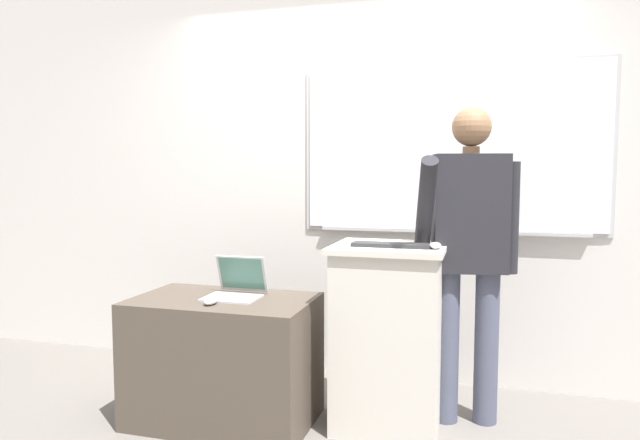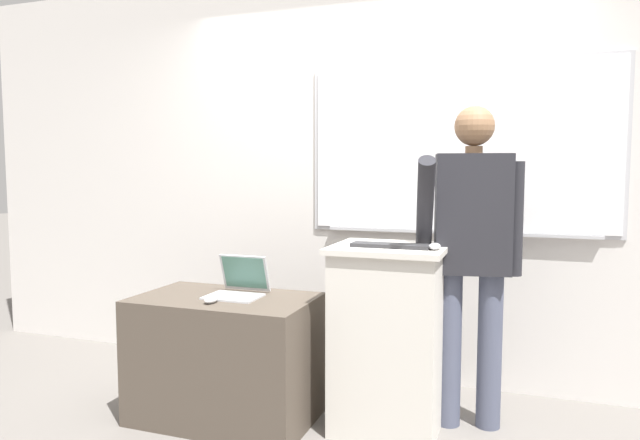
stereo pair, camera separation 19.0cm
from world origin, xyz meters
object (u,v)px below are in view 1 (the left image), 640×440
at_px(wireless_keyboard, 391,245).
at_px(computer_mouse_by_keyboard, 435,245).
at_px(lectern_podium, 388,336).
at_px(laptop, 238,284).
at_px(person_presenter, 469,244).
at_px(computer_mouse_by_laptop, 211,301).
at_px(side_desk, 224,360).

distance_m(wireless_keyboard, computer_mouse_by_keyboard, 0.23).
xyz_separation_m(lectern_podium, laptop, (-0.84, -0.11, 0.26)).
distance_m(lectern_podium, person_presenter, 0.67).
relative_size(lectern_podium, wireless_keyboard, 2.45).
height_order(person_presenter, computer_mouse_by_laptop, person_presenter).
bearing_deg(lectern_podium, wireless_keyboard, -72.77).
bearing_deg(person_presenter, laptop, -178.74).
xyz_separation_m(lectern_podium, computer_mouse_by_keyboard, (0.25, -0.08, 0.51)).
height_order(side_desk, wireless_keyboard, wireless_keyboard).
relative_size(side_desk, laptop, 3.34).
xyz_separation_m(side_desk, person_presenter, (1.30, 0.35, 0.65)).
xyz_separation_m(computer_mouse_by_laptop, computer_mouse_by_keyboard, (1.13, 0.26, 0.30)).
bearing_deg(side_desk, computer_mouse_by_laptop, -88.75).
distance_m(lectern_podium, computer_mouse_by_keyboard, 0.58).
bearing_deg(computer_mouse_by_laptop, lectern_podium, 21.19).
distance_m(side_desk, laptop, 0.43).
xyz_separation_m(person_presenter, laptop, (-1.24, -0.27, -0.24)).
height_order(computer_mouse_by_laptop, computer_mouse_by_keyboard, computer_mouse_by_keyboard).
xyz_separation_m(person_presenter, wireless_keyboard, (-0.39, -0.23, 0.01)).
distance_m(laptop, computer_mouse_by_keyboard, 1.11).
relative_size(computer_mouse_by_laptop, computer_mouse_by_keyboard, 1.00).
bearing_deg(laptop, computer_mouse_by_laptop, -101.39).
bearing_deg(side_desk, laptop, 58.14).
height_order(person_presenter, wireless_keyboard, person_presenter).
xyz_separation_m(side_desk, computer_mouse_by_laptop, (0.00, -0.15, 0.36)).
height_order(laptop, computer_mouse_by_laptop, laptop).
bearing_deg(side_desk, computer_mouse_by_keyboard, 5.53).
relative_size(side_desk, person_presenter, 0.57).
relative_size(lectern_podium, side_desk, 1.01).
height_order(lectern_podium, wireless_keyboard, wireless_keyboard).
relative_size(lectern_podium, laptop, 3.37).
height_order(laptop, wireless_keyboard, wireless_keyboard).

